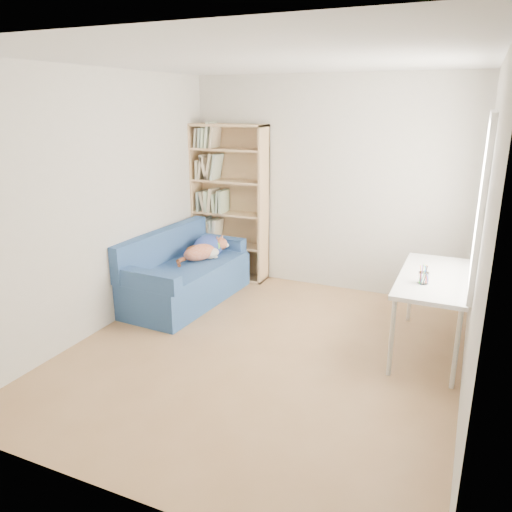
{
  "coord_description": "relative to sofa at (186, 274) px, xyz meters",
  "views": [
    {
      "loc": [
        1.66,
        -3.91,
        2.28
      ],
      "look_at": [
        -0.2,
        0.3,
        0.85
      ],
      "focal_mm": 35.0,
      "sensor_mm": 36.0,
      "label": 1
    }
  ],
  "objects": [
    {
      "name": "ground",
      "position": [
        1.37,
        -0.87,
        -0.32
      ],
      "size": [
        4.0,
        4.0,
        0.0
      ],
      "primitive_type": "plane",
      "color": "#986E44",
      "rests_on": "ground"
    },
    {
      "name": "room_shell",
      "position": [
        1.46,
        -0.83,
        1.31
      ],
      "size": [
        3.54,
        4.04,
        2.62
      ],
      "color": "silver",
      "rests_on": "ground"
    },
    {
      "name": "sofa",
      "position": [
        0.0,
        0.0,
        0.0
      ],
      "size": [
        0.9,
        1.73,
        0.83
      ],
      "rotation": [
        0.0,
        0.0,
        -0.06
      ],
      "color": "navy",
      "rests_on": "ground"
    },
    {
      "name": "bookshelf",
      "position": [
        0.11,
        0.96,
        0.6
      ],
      "size": [
        1.01,
        0.31,
        2.01
      ],
      "color": "tan",
      "rests_on": "ground"
    },
    {
      "name": "desk",
      "position": [
        2.79,
        -0.17,
        0.36
      ],
      "size": [
        0.62,
        1.34,
        0.75
      ],
      "color": "white",
      "rests_on": "ground"
    },
    {
      "name": "pen_cup",
      "position": [
        2.71,
        -0.43,
        0.49
      ],
      "size": [
        0.09,
        0.09,
        0.18
      ],
      "color": "white",
      "rests_on": "desk"
    }
  ]
}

